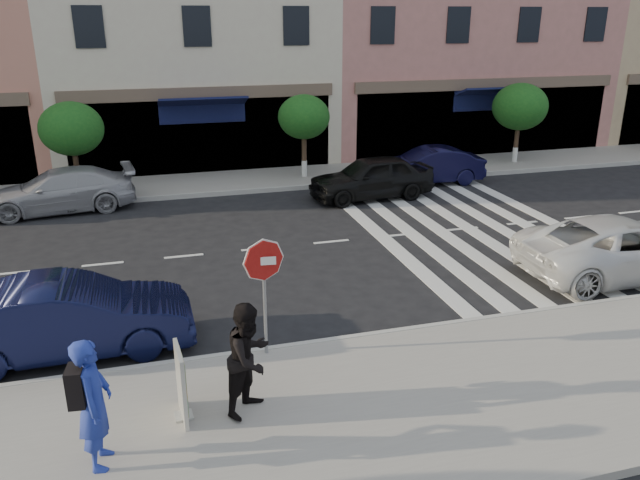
{
  "coord_description": "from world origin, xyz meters",
  "views": [
    {
      "loc": [
        -2.73,
        -11.43,
        5.9
      ],
      "look_at": [
        0.68,
        0.51,
        1.4
      ],
      "focal_mm": 35.0,
      "sensor_mm": 36.0,
      "label": 1
    }
  ],
  "objects": [
    {
      "name": "building_centre",
      "position": [
        -0.5,
        17.0,
        5.5
      ],
      "size": [
        11.0,
        9.0,
        11.0
      ],
      "primitive_type": "cube",
      "color": "beige",
      "rests_on": "ground"
    },
    {
      "name": "photographer",
      "position": [
        -3.67,
        -3.92,
        1.09
      ],
      "size": [
        0.52,
        0.73,
        1.88
      ],
      "primitive_type": "imported",
      "rotation": [
        0.0,
        0.0,
        1.46
      ],
      "color": "navy",
      "rests_on": "sidewalk_near"
    },
    {
      "name": "ground",
      "position": [
        0.0,
        0.0,
        0.0
      ],
      "size": [
        120.0,
        120.0,
        0.0
      ],
      "primitive_type": "plane",
      "color": "black",
      "rests_on": "ground"
    },
    {
      "name": "street_tree_wb",
      "position": [
        -5.0,
        10.8,
        2.31
      ],
      "size": [
        2.1,
        2.1,
        3.06
      ],
      "color": "#473323",
      "rests_on": "sidewalk_far"
    },
    {
      "name": "building_east_mid",
      "position": [
        11.5,
        17.0,
        6.5
      ],
      "size": [
        13.0,
        9.0,
        13.0
      ],
      "primitive_type": "cube",
      "color": "tan",
      "rests_on": "ground"
    },
    {
      "name": "car_near_right",
      "position": [
        8.0,
        -0.1,
        0.7
      ],
      "size": [
        5.12,
        2.46,
        1.41
      ],
      "primitive_type": "imported",
      "rotation": [
        0.0,
        0.0,
        1.55
      ],
      "color": "silver",
      "rests_on": "ground"
    },
    {
      "name": "sidewalk_near",
      "position": [
        0.0,
        -3.75,
        0.07
      ],
      "size": [
        60.0,
        4.5,
        0.15
      ],
      "primitive_type": "cube",
      "color": "gray",
      "rests_on": "ground"
    },
    {
      "name": "street_tree_c",
      "position": [
        3.0,
        10.8,
        2.36
      ],
      "size": [
        1.9,
        1.9,
        3.04
      ],
      "color": "#473323",
      "rests_on": "sidewalk_far"
    },
    {
      "name": "car_far_left",
      "position": [
        -5.44,
        9.1,
        0.67
      ],
      "size": [
        4.8,
        2.38,
        1.34
      ],
      "primitive_type": "imported",
      "rotation": [
        0.0,
        0.0,
        -1.46
      ],
      "color": "#A8A7AD",
      "rests_on": "ground"
    },
    {
      "name": "street_tree_ea",
      "position": [
        12.0,
        10.8,
        2.39
      ],
      "size": [
        2.2,
        2.2,
        3.19
      ],
      "color": "#473323",
      "rests_on": "sidewalk_far"
    },
    {
      "name": "sidewalk_far",
      "position": [
        0.0,
        11.0,
        0.07
      ],
      "size": [
        60.0,
        3.0,
        0.15
      ],
      "primitive_type": "cube",
      "color": "gray",
      "rests_on": "ground"
    },
    {
      "name": "car_near_mid",
      "position": [
        -4.32,
        -0.42,
        0.72
      ],
      "size": [
        4.39,
        1.58,
        1.44
      ],
      "primitive_type": "imported",
      "rotation": [
        0.0,
        0.0,
        1.58
      ],
      "color": "black",
      "rests_on": "ground"
    },
    {
      "name": "walker",
      "position": [
        -1.5,
        -3.26,
        1.04
      ],
      "size": [
        1.09,
        1.09,
        1.79
      ],
      "primitive_type": "imported",
      "rotation": [
        0.0,
        0.0,
        0.78
      ],
      "color": "black",
      "rests_on": "sidewalk_near"
    },
    {
      "name": "poster_board",
      "position": [
        -2.52,
        -3.18,
        0.71
      ],
      "size": [
        0.28,
        0.76,
        1.16
      ],
      "rotation": [
        0.0,
        0.0,
        0.07
      ],
      "color": "beige",
      "rests_on": "sidewalk_near"
    },
    {
      "name": "stop_sign",
      "position": [
        -0.94,
        -1.67,
        1.76
      ],
      "size": [
        0.77,
        0.14,
        2.19
      ],
      "rotation": [
        0.0,
        0.0,
        -0.12
      ],
      "color": "gray",
      "rests_on": "sidewalk_near"
    },
    {
      "name": "car_far_right",
      "position": [
        7.28,
        9.1,
        0.66
      ],
      "size": [
        4.09,
        1.67,
        1.32
      ],
      "primitive_type": "imported",
      "rotation": [
        0.0,
        0.0,
        -1.64
      ],
      "color": "black",
      "rests_on": "ground"
    },
    {
      "name": "car_far_mid",
      "position": [
        4.57,
        7.82,
        0.72
      ],
      "size": [
        4.38,
        2.08,
        1.45
      ],
      "primitive_type": "imported",
      "rotation": [
        0.0,
        0.0,
        -1.48
      ],
      "color": "black",
      "rests_on": "ground"
    }
  ]
}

